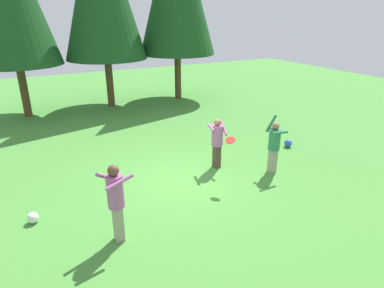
{
  "coord_description": "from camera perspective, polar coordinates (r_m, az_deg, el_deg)",
  "views": [
    {
      "loc": [
        -3.75,
        -7.65,
        4.52
      ],
      "look_at": [
        0.3,
        0.07,
        1.05
      ],
      "focal_mm": 31.2,
      "sensor_mm": 36.0,
      "label": 1
    }
  ],
  "objects": [
    {
      "name": "ground_plane",
      "position": [
        9.65,
        -1.4,
        -6.25
      ],
      "size": [
        40.0,
        40.0,
        0.0
      ],
      "primitive_type": "plane",
      "color": "#478C38"
    },
    {
      "name": "ball_white",
      "position": [
        8.62,
        -25.56,
        -11.29
      ],
      "size": [
        0.26,
        0.26,
        0.26
      ],
      "primitive_type": "sphere",
      "color": "white",
      "rests_on": "ground_plane"
    },
    {
      "name": "person_bystander",
      "position": [
        10.11,
        4.32,
        0.78
      ],
      "size": [
        0.6,
        0.63,
        1.56
      ],
      "rotation": [
        0.0,
        0.0,
        -1.82
      ],
      "color": "#4C382D",
      "rests_on": "ground_plane"
    },
    {
      "name": "person_catcher",
      "position": [
        6.98,
        -12.91,
        -8.82
      ],
      "size": [
        0.69,
        0.62,
        1.75
      ],
      "rotation": [
        0.0,
        0.0,
        0.29
      ],
      "color": "gray",
      "rests_on": "ground_plane"
    },
    {
      "name": "frisbee",
      "position": [
        8.99,
        6.53,
        0.65
      ],
      "size": [
        0.36,
        0.36,
        0.14
      ],
      "color": "red"
    },
    {
      "name": "person_thrower",
      "position": [
        10.06,
        13.86,
        0.11
      ],
      "size": [
        0.55,
        0.49,
        1.72
      ],
      "rotation": [
        0.0,
        0.0,
        -3.13
      ],
      "color": "gray",
      "rests_on": "ground_plane"
    },
    {
      "name": "ball_blue",
      "position": [
        12.4,
        16.1,
        0.11
      ],
      "size": [
        0.27,
        0.27,
        0.27
      ],
      "primitive_type": "sphere",
      "color": "blue",
      "rests_on": "ground_plane"
    }
  ]
}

